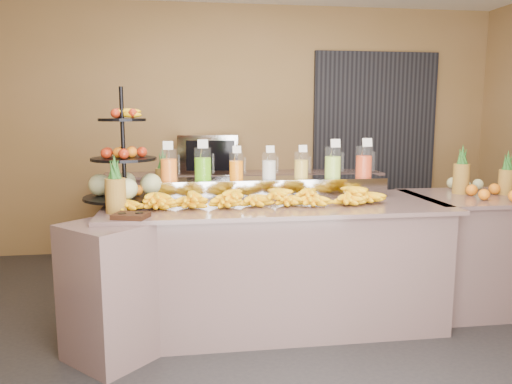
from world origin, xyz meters
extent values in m
plane|color=black|center=(0.00, 0.00, 0.00)|extent=(6.00, 6.00, 0.00)
cube|color=olive|center=(0.00, 2.51, 1.40)|extent=(6.00, 0.02, 2.80)
cube|color=black|center=(1.60, 2.46, 1.20)|extent=(1.50, 0.06, 2.20)
cube|color=gray|center=(0.00, 0.30, 0.45)|extent=(2.40, 0.90, 0.90)
cube|color=gray|center=(0.00, 0.30, 0.92)|extent=(2.50, 1.00, 0.03)
cube|color=gray|center=(-1.15, -0.10, 0.45)|extent=(0.71, 0.71, 0.90)
cube|color=gray|center=(1.70, 0.40, 0.45)|extent=(1.00, 0.80, 0.90)
cube|color=gray|center=(1.70, 0.40, 0.92)|extent=(1.08, 0.88, 0.03)
cube|color=gray|center=(0.00, 2.25, 0.45)|extent=(3.00, 0.50, 0.90)
cube|color=gray|center=(0.00, 2.25, 0.92)|extent=(3.10, 0.55, 0.03)
cube|color=gray|center=(0.00, 0.58, 1.01)|extent=(1.85, 0.30, 0.15)
cylinder|color=silver|center=(-0.78, 0.58, 1.20)|extent=(0.13, 0.13, 0.24)
cylinder|color=orange|center=(-0.78, 0.58, 1.16)|extent=(0.12, 0.12, 0.16)
cylinder|color=gray|center=(-0.80, 0.59, 1.25)|extent=(0.01, 0.01, 0.28)
cube|color=white|center=(-0.78, 0.52, 1.35)|extent=(0.08, 0.02, 0.06)
cylinder|color=silver|center=(-0.52, 0.58, 1.20)|extent=(0.13, 0.13, 0.25)
cylinder|color=#50B209|center=(-0.52, 0.58, 1.16)|extent=(0.12, 0.12, 0.17)
cylinder|color=gray|center=(-0.54, 0.59, 1.26)|extent=(0.01, 0.01, 0.29)
cube|color=white|center=(-0.52, 0.52, 1.36)|extent=(0.08, 0.02, 0.07)
cylinder|color=silver|center=(-0.26, 0.58, 1.18)|extent=(0.11, 0.11, 0.20)
cylinder|color=#FF7800|center=(-0.26, 0.58, 1.15)|extent=(0.10, 0.10, 0.14)
cylinder|color=gray|center=(-0.28, 0.59, 1.23)|extent=(0.01, 0.01, 0.24)
cube|color=white|center=(-0.26, 0.53, 1.31)|extent=(0.07, 0.02, 0.06)
cylinder|color=silver|center=(0.00, 0.58, 1.18)|extent=(0.11, 0.11, 0.20)
cylinder|color=silver|center=(0.00, 0.58, 1.15)|extent=(0.10, 0.10, 0.14)
cylinder|color=gray|center=(-0.02, 0.59, 1.23)|extent=(0.01, 0.01, 0.24)
cube|color=white|center=(0.00, 0.53, 1.31)|extent=(0.07, 0.02, 0.06)
cylinder|color=silver|center=(0.26, 0.58, 1.18)|extent=(0.11, 0.11, 0.21)
cylinder|color=gold|center=(0.26, 0.58, 1.15)|extent=(0.11, 0.11, 0.14)
cylinder|color=gray|center=(0.24, 0.59, 1.23)|extent=(0.01, 0.01, 0.24)
cube|color=white|center=(0.26, 0.53, 1.31)|extent=(0.07, 0.02, 0.06)
cylinder|color=silver|center=(0.52, 0.58, 1.20)|extent=(0.13, 0.13, 0.24)
cylinder|color=#A3D743|center=(0.52, 0.58, 1.16)|extent=(0.12, 0.12, 0.16)
cylinder|color=gray|center=(0.50, 0.59, 1.26)|extent=(0.01, 0.01, 0.29)
cube|color=white|center=(0.52, 0.52, 1.35)|extent=(0.08, 0.02, 0.07)
cylinder|color=silver|center=(0.78, 0.58, 1.20)|extent=(0.13, 0.13, 0.25)
cylinder|color=red|center=(0.78, 0.58, 1.16)|extent=(0.13, 0.13, 0.17)
cylinder|color=gray|center=(0.76, 0.59, 1.26)|extent=(0.01, 0.01, 0.29)
cube|color=white|center=(0.78, 0.52, 1.36)|extent=(0.08, 0.02, 0.07)
ellipsoid|color=yellow|center=(-1.06, 0.21, 0.98)|extent=(0.24, 0.18, 0.10)
ellipsoid|color=yellow|center=(-0.84, 0.21, 0.98)|extent=(0.24, 0.18, 0.10)
ellipsoid|color=yellow|center=(-0.62, 0.21, 0.98)|extent=(0.24, 0.18, 0.10)
ellipsoid|color=yellow|center=(-0.40, 0.21, 0.98)|extent=(0.24, 0.18, 0.10)
ellipsoid|color=yellow|center=(-0.18, 0.21, 0.98)|extent=(0.24, 0.18, 0.10)
ellipsoid|color=yellow|center=(0.04, 0.21, 0.98)|extent=(0.24, 0.18, 0.10)
ellipsoid|color=yellow|center=(0.26, 0.21, 0.98)|extent=(0.24, 0.18, 0.10)
ellipsoid|color=yellow|center=(0.48, 0.21, 0.98)|extent=(0.24, 0.18, 0.10)
ellipsoid|color=yellow|center=(0.71, 0.21, 0.98)|extent=(0.24, 0.18, 0.10)
ellipsoid|color=yellow|center=(-0.88, 0.21, 1.05)|extent=(0.20, 0.16, 0.09)
ellipsoid|color=yellow|center=(-0.60, 0.21, 1.05)|extent=(0.20, 0.16, 0.09)
ellipsoid|color=yellow|center=(-0.32, 0.21, 1.05)|extent=(0.20, 0.16, 0.09)
ellipsoid|color=yellow|center=(-0.04, 0.21, 1.05)|extent=(0.20, 0.16, 0.09)
ellipsoid|color=yellow|center=(0.25, 0.21, 1.05)|extent=(0.20, 0.16, 0.09)
ellipsoid|color=yellow|center=(0.53, 0.21, 1.05)|extent=(0.20, 0.16, 0.09)
cylinder|color=black|center=(-1.10, 0.44, 1.35)|extent=(0.04, 0.04, 0.85)
cylinder|color=black|center=(-1.10, 0.44, 0.98)|extent=(0.75, 0.75, 0.02)
cylinder|color=black|center=(-1.10, 0.44, 1.26)|extent=(0.59, 0.59, 0.02)
cylinder|color=black|center=(-1.10, 0.44, 1.54)|extent=(0.42, 0.42, 0.02)
sphere|color=#BABD82|center=(-0.91, 0.44, 1.07)|extent=(0.16, 0.16, 0.16)
sphere|color=maroon|center=(-0.97, 0.44, 1.31)|extent=(0.08, 0.08, 0.08)
sphere|color=orange|center=(-1.20, 0.44, 1.03)|extent=(0.08, 0.08, 0.08)
cube|color=black|center=(-1.01, -0.10, 0.95)|extent=(0.25, 0.22, 0.03)
cylinder|color=brown|center=(-1.12, 0.09, 1.05)|extent=(0.14, 0.14, 0.23)
cone|color=#194C1A|center=(-1.12, 0.09, 1.24)|extent=(0.07, 0.07, 0.16)
cylinder|color=brown|center=(-0.83, 0.70, 1.04)|extent=(0.12, 0.12, 0.23)
cone|color=#194C1A|center=(-0.83, 0.70, 1.24)|extent=(0.06, 0.06, 0.16)
cylinder|color=brown|center=(1.60, 0.52, 1.05)|extent=(0.13, 0.13, 0.25)
cylinder|color=brown|center=(1.94, 0.42, 1.03)|extent=(0.12, 0.12, 0.20)
ellipsoid|color=orange|center=(1.75, 0.27, 0.98)|extent=(0.37, 0.25, 0.09)
cube|color=gray|center=(-0.39, 2.25, 1.14)|extent=(0.69, 0.52, 0.43)
camera|label=1|loc=(-0.67, -3.28, 1.59)|focal=35.00mm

